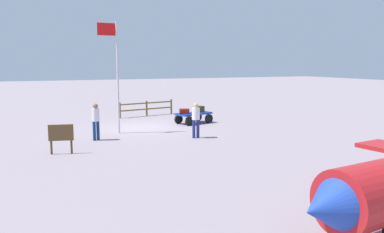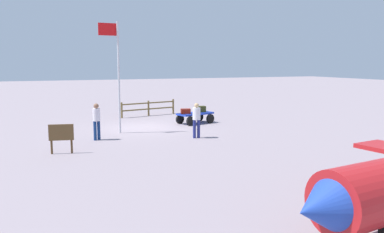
% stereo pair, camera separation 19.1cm
% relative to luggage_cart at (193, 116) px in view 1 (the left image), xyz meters
% --- Properties ---
extents(ground_plane, '(120.00, 120.00, 0.00)m').
position_rel_luggage_cart_xyz_m(ground_plane, '(3.08, 0.19, -0.45)').
color(ground_plane, gray).
extents(luggage_cart, '(2.28, 1.62, 0.63)m').
position_rel_luggage_cart_xyz_m(luggage_cart, '(0.00, 0.00, 0.00)').
color(luggage_cart, '#1A35B0').
rests_on(luggage_cart, ground).
extents(suitcase_grey, '(0.62, 0.52, 0.27)m').
position_rel_luggage_cart_xyz_m(suitcase_grey, '(0.65, 0.18, 0.31)').
color(suitcase_grey, maroon).
rests_on(suitcase_grey, luggage_cart).
extents(suitcase_tan, '(0.55, 0.41, 0.35)m').
position_rel_luggage_cart_xyz_m(suitcase_tan, '(-0.43, -0.16, 0.35)').
color(suitcase_tan, '#373A16').
rests_on(suitcase_tan, luggage_cart).
extents(worker_lead, '(0.42, 0.42, 1.63)m').
position_rel_luggage_cart_xyz_m(worker_lead, '(1.66, 4.11, 0.52)').
color(worker_lead, navy).
rests_on(worker_lead, ground).
extents(worker_trailing, '(0.44, 0.44, 1.67)m').
position_rel_luggage_cart_xyz_m(worker_trailing, '(6.02, 2.83, 0.52)').
color(worker_trailing, navy).
rests_on(worker_trailing, ground).
extents(flagpole, '(0.99, 0.13, 5.45)m').
position_rel_luggage_cart_xyz_m(flagpole, '(4.77, 1.43, 2.80)').
color(flagpole, silver).
rests_on(flagpole, ground).
extents(signboard, '(0.92, 0.26, 1.15)m').
position_rel_luggage_cart_xyz_m(signboard, '(7.73, 5.07, 0.29)').
color(signboard, '#4C3319').
rests_on(signboard, ground).
extents(wooden_fence, '(3.87, 0.96, 0.99)m').
position_rel_luggage_cart_xyz_m(wooden_fence, '(1.50, -4.28, 0.13)').
color(wooden_fence, brown).
rests_on(wooden_fence, ground).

